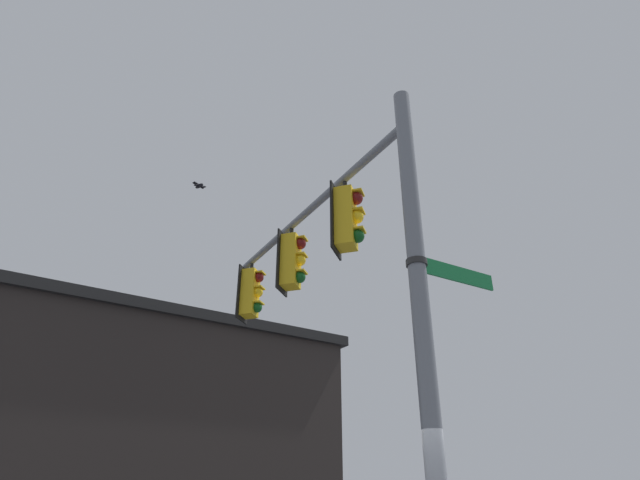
% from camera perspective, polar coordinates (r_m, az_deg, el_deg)
% --- Properties ---
extents(signal_pole, '(0.23, 0.23, 7.27)m').
position_cam_1_polar(signal_pole, '(6.45, 11.08, -9.47)').
color(signal_pole, slate).
rests_on(signal_pole, ground).
extents(mast_arm, '(3.99, 4.40, 0.14)m').
position_cam_1_polar(mast_arm, '(9.88, -1.42, 3.03)').
color(mast_arm, slate).
extents(traffic_light_nearest_pole, '(0.54, 0.49, 1.31)m').
position_cam_1_polar(traffic_light_nearest_pole, '(8.53, 2.94, 2.38)').
color(traffic_light_nearest_pole, black).
extents(traffic_light_mid_inner, '(0.54, 0.49, 1.31)m').
position_cam_1_polar(traffic_light_mid_inner, '(10.01, -3.08, -2.30)').
color(traffic_light_mid_inner, black).
extents(traffic_light_mid_outer, '(0.54, 0.49, 1.31)m').
position_cam_1_polar(traffic_light_mid_outer, '(11.62, -7.51, -5.71)').
color(traffic_light_mid_outer, black).
extents(street_name_sign, '(1.13, 1.04, 0.22)m').
position_cam_1_polar(street_name_sign, '(7.03, 13.10, -3.18)').
color(street_name_sign, '#147238').
extents(bird_flying, '(0.33, 0.27, 0.09)m').
position_cam_1_polar(bird_flying, '(12.24, -12.97, 5.75)').
color(bird_flying, black).
extents(storefront_building, '(13.36, 12.99, 6.69)m').
position_cam_1_polar(storefront_building, '(17.94, -20.11, -20.40)').
color(storefront_building, '#282321').
rests_on(storefront_building, ground).
extents(tree_by_storefront, '(3.97, 3.97, 6.68)m').
position_cam_1_polar(tree_by_storefront, '(16.28, -25.24, -14.19)').
color(tree_by_storefront, '#4C3823').
rests_on(tree_by_storefront, ground).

